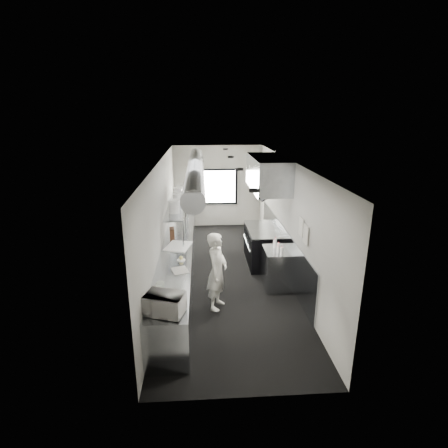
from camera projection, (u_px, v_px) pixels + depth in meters
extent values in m
cube|color=black|center=(226.00, 274.00, 8.81)|extent=(3.00, 8.00, 0.01)
cube|color=silver|center=(226.00, 161.00, 7.96)|extent=(3.00, 8.00, 0.01)
cube|color=#B1AEA7|center=(218.00, 187.00, 12.19)|extent=(3.00, 0.02, 2.80)
cube|color=#B1AEA7|center=(248.00, 311.00, 4.58)|extent=(3.00, 0.02, 2.80)
cube|color=#B1AEA7|center=(162.00, 222.00, 8.29)|extent=(0.02, 8.00, 2.80)
cube|color=#B1AEA7|center=(288.00, 219.00, 8.48)|extent=(0.02, 8.00, 2.80)
cube|color=#969CA3|center=(283.00, 248.00, 9.02)|extent=(0.03, 5.50, 1.10)
cylinder|color=gray|center=(195.00, 170.00, 8.37)|extent=(0.40, 6.40, 0.40)
cube|color=white|center=(218.00, 187.00, 12.15)|extent=(1.20, 0.03, 1.10)
cube|color=black|center=(217.00, 170.00, 12.00)|extent=(1.36, 0.03, 0.08)
cube|color=black|center=(218.00, 203.00, 12.34)|extent=(1.36, 0.03, 0.08)
cube|color=black|center=(199.00, 187.00, 12.13)|extent=(0.08, 0.03, 1.25)
cube|color=black|center=(236.00, 186.00, 12.21)|extent=(0.08, 0.03, 1.25)
cube|color=#969CA3|center=(268.00, 173.00, 8.82)|extent=(0.80, 2.20, 0.80)
cube|color=#969CA3|center=(252.00, 189.00, 8.91)|extent=(0.05, 2.20, 0.05)
cube|color=black|center=(264.00, 187.00, 8.92)|extent=(0.50, 2.10, 0.28)
cube|color=#969CA3|center=(177.00, 267.00, 8.13)|extent=(0.70, 6.00, 0.90)
cube|color=#969CA3|center=(177.00, 205.00, 9.22)|extent=(0.45, 3.00, 0.04)
cylinder|color=#969CA3|center=(183.00, 234.00, 8.00)|extent=(0.04, 0.04, 0.66)
cylinder|color=#969CA3|center=(185.00, 217.00, 9.33)|extent=(0.04, 0.04, 0.66)
cylinder|color=#969CA3|center=(187.00, 204.00, 10.66)|extent=(0.04, 0.04, 0.66)
cube|color=black|center=(263.00, 246.00, 9.41)|extent=(0.85, 1.60, 0.90)
cube|color=#969CA3|center=(264.00, 229.00, 9.26)|extent=(0.85, 1.60, 0.04)
cube|color=#969CA3|center=(248.00, 246.00, 9.38)|extent=(0.03, 1.55, 0.80)
cylinder|color=#969CA3|center=(247.00, 243.00, 9.35)|extent=(0.03, 1.30, 0.03)
cube|color=#969CA3|center=(278.00, 268.00, 8.08)|extent=(0.65, 0.80, 0.90)
cube|color=#969CA3|center=(184.00, 220.00, 11.64)|extent=(0.70, 1.20, 0.90)
cube|color=beige|center=(301.00, 227.00, 7.28)|extent=(0.02, 0.28, 0.38)
cube|color=beige|center=(306.00, 235.00, 6.96)|extent=(0.02, 0.28, 0.38)
imported|color=silver|center=(217.00, 271.00, 7.10)|extent=(0.57, 0.69, 1.61)
imported|color=silver|center=(165.00, 304.00, 5.40)|extent=(0.64, 0.55, 0.33)
cylinder|color=#A3AFA1|center=(159.00, 288.00, 6.13)|extent=(0.15, 0.15, 0.10)
cylinder|color=#A3AFA1|center=(161.00, 285.00, 6.22)|extent=(0.18, 0.18, 0.10)
cube|color=silver|center=(180.00, 270.00, 6.91)|extent=(0.38, 0.43, 0.01)
cylinder|color=white|center=(181.00, 260.00, 7.38)|extent=(0.19, 0.19, 0.01)
sphere|color=#E1D176|center=(181.00, 258.00, 7.36)|extent=(0.08, 0.08, 0.08)
cube|color=white|center=(178.00, 246.00, 8.14)|extent=(0.66, 0.78, 0.02)
cube|color=#4C2A1B|center=(172.00, 233.00, 8.61)|extent=(0.14, 0.26, 0.27)
cylinder|color=white|center=(174.00, 206.00, 8.35)|extent=(0.32, 0.32, 0.31)
cylinder|color=white|center=(177.00, 200.00, 8.95)|extent=(0.25, 0.25, 0.31)
cylinder|color=white|center=(178.00, 195.00, 9.49)|extent=(0.29, 0.29, 0.34)
cylinder|color=white|center=(179.00, 192.00, 9.84)|extent=(0.28, 0.28, 0.34)
cylinder|color=white|center=(282.00, 251.00, 7.61)|extent=(0.08, 0.08, 0.19)
cylinder|color=white|center=(278.00, 249.00, 7.74)|extent=(0.07, 0.07, 0.17)
cylinder|color=white|center=(278.00, 247.00, 7.87)|extent=(0.06, 0.06, 0.18)
cylinder|color=white|center=(275.00, 244.00, 8.04)|extent=(0.07, 0.07, 0.19)
cylinder|color=white|center=(275.00, 241.00, 8.24)|extent=(0.06, 0.06, 0.16)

